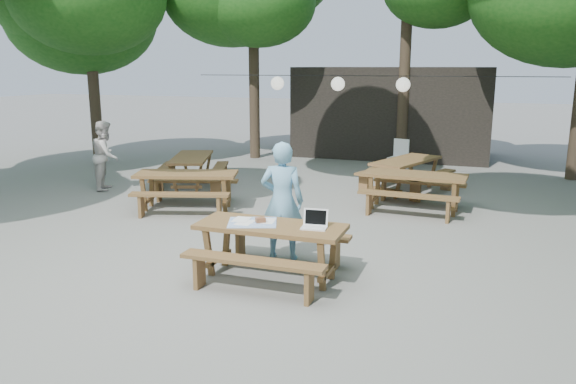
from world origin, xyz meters
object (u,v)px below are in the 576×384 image
(picnic_table_nw, at_px, (187,190))
(plastic_chair, at_px, (398,163))
(woman, at_px, (282,201))
(second_person, at_px, (106,155))
(main_picnic_table, at_px, (271,250))

(picnic_table_nw, height_order, plastic_chair, plastic_chair)
(woman, relative_size, second_person, 1.10)
(main_picnic_table, xyz_separation_m, plastic_chair, (0.45, 8.37, -0.13))
(woman, xyz_separation_m, second_person, (-5.53, 3.19, -0.08))
(plastic_chair, bearing_deg, main_picnic_table, -76.20)
(main_picnic_table, height_order, woman, woman)
(picnic_table_nw, relative_size, second_person, 1.42)
(second_person, relative_size, plastic_chair, 1.79)
(woman, bearing_deg, main_picnic_table, 89.42)
(woman, bearing_deg, picnic_table_nw, -46.73)
(second_person, bearing_deg, plastic_chair, -78.57)
(main_picnic_table, xyz_separation_m, woman, (-0.13, 0.80, 0.50))
(main_picnic_table, distance_m, second_person, 6.93)
(main_picnic_table, height_order, picnic_table_nw, same)
(picnic_table_nw, relative_size, plastic_chair, 2.54)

